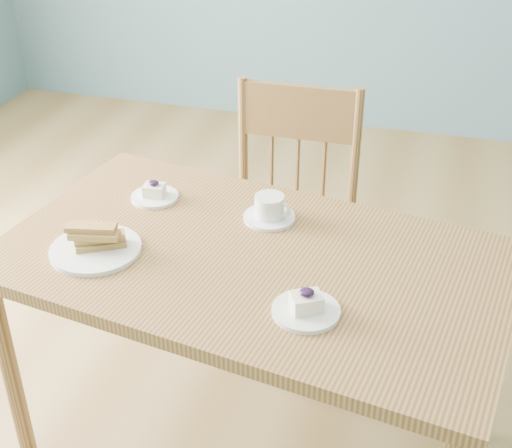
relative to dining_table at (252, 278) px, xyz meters
The scene contains 7 objects.
room 0.71m from the dining_table, 88.29° to the left, with size 5.01×5.01×2.71m.
dining_table is the anchor object (origin of this frame).
dining_chair 0.59m from the dining_table, 93.49° to the left, with size 0.46×0.44×0.99m.
cheesecake_plate_near 0.30m from the dining_table, 46.25° to the right, with size 0.17×0.17×0.07m.
cheesecake_plate_far 0.45m from the dining_table, 149.54° to the left, with size 0.15×0.15×0.06m.
coffee_cup 0.23m from the dining_table, 91.38° to the left, with size 0.15×0.15×0.08m.
biscotti_plate 0.44m from the dining_table, 166.72° to the right, with size 0.25×0.25×0.08m.
Camera 1 is at (0.45, -1.78, 1.83)m, focal length 50.00 mm.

